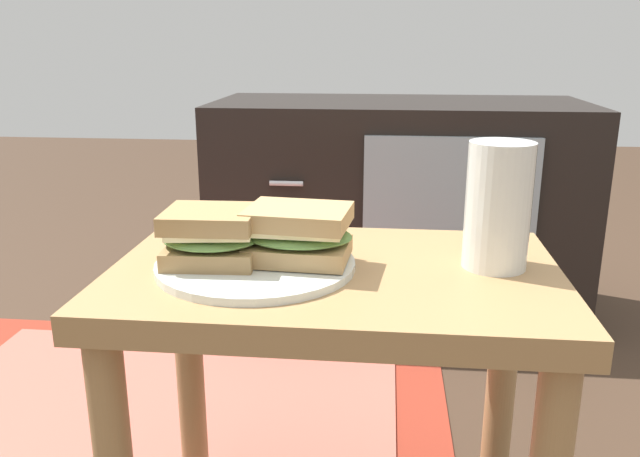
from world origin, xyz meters
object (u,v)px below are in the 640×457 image
plate (256,264)px  beer_glass (498,209)px  sandwich_front (211,236)px  sandwich_back (298,234)px  tv_cabinet (396,209)px

plate → beer_glass: 0.31m
sandwich_front → beer_glass: 0.35m
sandwich_front → sandwich_back: bearing=9.1°
beer_glass → sandwich_front: bearing=-172.4°
tv_cabinet → beer_glass: bearing=-83.4°
tv_cabinet → beer_glass: size_ratio=6.10×
tv_cabinet → beer_glass: (0.11, -0.92, 0.24)m
plate → beer_glass: bearing=7.3°
plate → tv_cabinet: bearing=78.9°
tv_cabinet → sandwich_front: bearing=-103.9°
sandwich_front → sandwich_back: size_ratio=0.88×
tv_cabinet → beer_glass: beer_glass is taller
sandwich_front → beer_glass: size_ratio=0.79×
plate → beer_glass: beer_glass is taller
tv_cabinet → sandwich_back: tv_cabinet is taller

